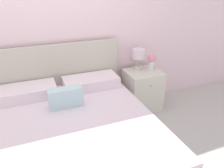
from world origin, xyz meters
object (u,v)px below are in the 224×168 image
bed (72,134)px  nightstand (142,90)px  flower_vase (152,60)px  table_lamp (139,56)px

bed → nightstand: 1.36m
flower_vase → table_lamp: bearing=154.9°
nightstand → table_lamp: size_ratio=1.91×
bed → table_lamp: (1.17, 0.73, 0.53)m
bed → table_lamp: bed is taller
bed → table_lamp: bearing=32.1°
table_lamp → nightstand: bearing=-69.2°
nightstand → flower_vase: bearing=7.7°
table_lamp → flower_vase: 0.20m
nightstand → table_lamp: (-0.04, 0.10, 0.50)m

